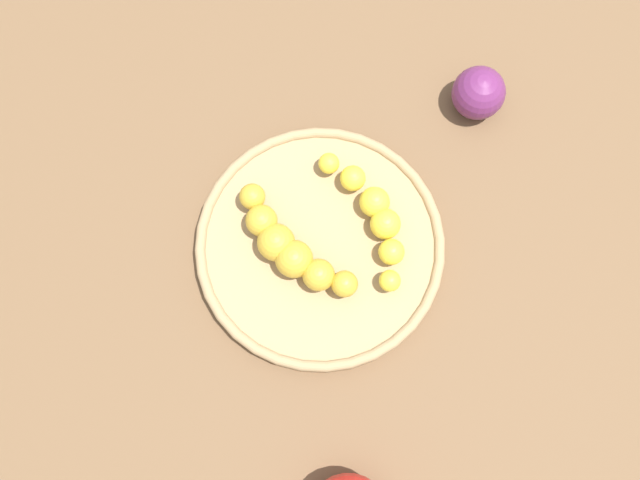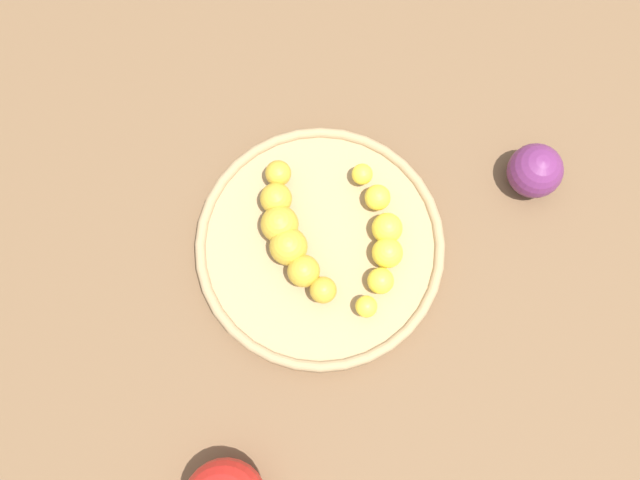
{
  "view_description": "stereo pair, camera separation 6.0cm",
  "coord_description": "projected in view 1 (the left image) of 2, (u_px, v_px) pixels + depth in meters",
  "views": [
    {
      "loc": [
        -0.11,
        0.08,
        0.63
      ],
      "look_at": [
        0.0,
        0.0,
        0.04
      ],
      "focal_mm": 37.59,
      "sensor_mm": 36.0,
      "label": 1
    },
    {
      "loc": [
        -0.14,
        0.03,
        0.63
      ],
      "look_at": [
        0.0,
        0.0,
        0.04
      ],
      "focal_mm": 37.59,
      "sensor_mm": 36.0,
      "label": 2
    }
  ],
  "objects": [
    {
      "name": "banana_yellow",
      "position": [
        373.0,
        214.0,
        0.61
      ],
      "size": [
        0.14,
        0.06,
        0.03
      ],
      "rotation": [
        0.0,
        0.0,
        4.53
      ],
      "color": "yellow",
      "rests_on": "fruit_bowl"
    },
    {
      "name": "ground_plane",
      "position": [
        320.0,
        249.0,
        0.64
      ],
      "size": [
        2.4,
        2.4,
        0.0
      ],
      "primitive_type": "plane",
      "color": "brown"
    },
    {
      "name": "banana_spotted",
      "position": [
        289.0,
        248.0,
        0.6
      ],
      "size": [
        0.14,
        0.06,
        0.03
      ],
      "rotation": [
        0.0,
        0.0,
        1.74
      ],
      "color": "gold",
      "rests_on": "fruit_bowl"
    },
    {
      "name": "fruit_bowl",
      "position": [
        320.0,
        246.0,
        0.63
      ],
      "size": [
        0.23,
        0.23,
        0.02
      ],
      "color": "#A08259",
      "rests_on": "ground_plane"
    },
    {
      "name": "plum_purple",
      "position": [
        478.0,
        93.0,
        0.65
      ],
      "size": [
        0.05,
        0.05,
        0.05
      ],
      "primitive_type": "sphere",
      "color": "#662659",
      "rests_on": "ground_plane"
    }
  ]
}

